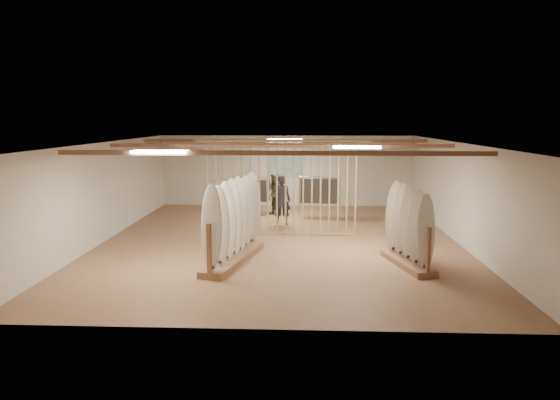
{
  "coord_description": "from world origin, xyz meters",
  "views": [
    {
      "loc": [
        0.61,
        -13.8,
        3.45
      ],
      "look_at": [
        0.0,
        0.0,
        1.2
      ],
      "focal_mm": 32.0,
      "sensor_mm": 36.0,
      "label": 1
    }
  ],
  "objects_px": {
    "shopper_a": "(281,197)",
    "shopper_b": "(276,191)",
    "clothing_rack_b": "(320,191)",
    "rack_right": "(409,239)",
    "clothing_rack_a": "(253,190)",
    "rack_left": "(233,233)"
  },
  "relations": [
    {
      "from": "rack_right",
      "to": "shopper_b",
      "type": "xyz_separation_m",
      "value": [
        -3.46,
        6.12,
        0.23
      ]
    },
    {
      "from": "clothing_rack_b",
      "to": "clothing_rack_a",
      "type": "bearing_deg",
      "value": 168.88
    },
    {
      "from": "shopper_b",
      "to": "clothing_rack_b",
      "type": "bearing_deg",
      "value": 20.89
    },
    {
      "from": "rack_right",
      "to": "clothing_rack_b",
      "type": "height_order",
      "value": "rack_right"
    },
    {
      "from": "rack_right",
      "to": "shopper_b",
      "type": "relative_size",
      "value": 1.17
    },
    {
      "from": "shopper_b",
      "to": "rack_right",
      "type": "bearing_deg",
      "value": -22.86
    },
    {
      "from": "clothing_rack_b",
      "to": "shopper_b",
      "type": "relative_size",
      "value": 0.86
    },
    {
      "from": "rack_left",
      "to": "shopper_b",
      "type": "distance_m",
      "value": 6.01
    },
    {
      "from": "clothing_rack_a",
      "to": "shopper_a",
      "type": "xyz_separation_m",
      "value": [
        1.11,
        -1.83,
        0.02
      ]
    },
    {
      "from": "shopper_a",
      "to": "shopper_b",
      "type": "relative_size",
      "value": 1.06
    },
    {
      "from": "rack_left",
      "to": "rack_right",
      "type": "relative_size",
      "value": 1.47
    },
    {
      "from": "rack_left",
      "to": "clothing_rack_a",
      "type": "distance_m",
      "value": 6.18
    },
    {
      "from": "clothing_rack_b",
      "to": "shopper_b",
      "type": "distance_m",
      "value": 1.63
    },
    {
      "from": "rack_left",
      "to": "shopper_a",
      "type": "height_order",
      "value": "rack_left"
    },
    {
      "from": "clothing_rack_a",
      "to": "shopper_b",
      "type": "xyz_separation_m",
      "value": [
        0.84,
        -0.21,
        -0.03
      ]
    },
    {
      "from": "shopper_b",
      "to": "clothing_rack_a",
      "type": "bearing_deg",
      "value": -156.6
    },
    {
      "from": "rack_right",
      "to": "shopper_b",
      "type": "distance_m",
      "value": 7.04
    },
    {
      "from": "clothing_rack_a",
      "to": "shopper_a",
      "type": "distance_m",
      "value": 2.14
    },
    {
      "from": "clothing_rack_b",
      "to": "shopper_a",
      "type": "height_order",
      "value": "shopper_a"
    },
    {
      "from": "clothing_rack_b",
      "to": "shopper_a",
      "type": "relative_size",
      "value": 0.81
    },
    {
      "from": "shopper_b",
      "to": "rack_left",
      "type": "bearing_deg",
      "value": -59.17
    },
    {
      "from": "clothing_rack_a",
      "to": "clothing_rack_b",
      "type": "xyz_separation_m",
      "value": [
        2.4,
        -0.68,
        0.07
      ]
    }
  ]
}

